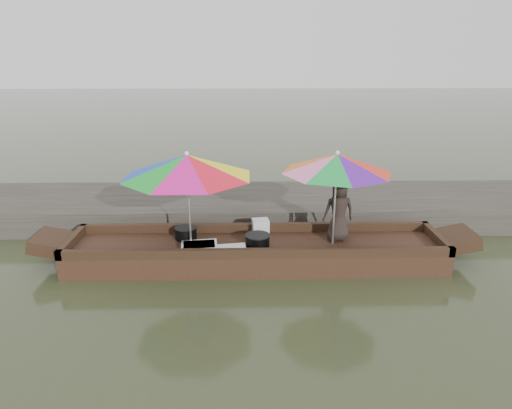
{
  "coord_description": "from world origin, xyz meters",
  "views": [
    {
      "loc": [
        -0.15,
        -6.94,
        3.34
      ],
      "look_at": [
        0.0,
        0.1,
        1.0
      ],
      "focal_mm": 32.0,
      "sensor_mm": 36.0,
      "label": 1
    }
  ],
  "objects_px": {
    "tray_crayfish": "(199,247)",
    "supply_bag": "(260,227)",
    "umbrella_stern": "(335,199)",
    "cooking_pot": "(186,233)",
    "charcoal_grill": "(258,241)",
    "umbrella_bow": "(189,199)",
    "boat_hull": "(256,253)",
    "tray_scallop": "(229,250)",
    "vendor": "(339,211)"
  },
  "relations": [
    {
      "from": "boat_hull",
      "to": "umbrella_stern",
      "type": "relative_size",
      "value": 3.48
    },
    {
      "from": "boat_hull",
      "to": "tray_scallop",
      "type": "xyz_separation_m",
      "value": [
        -0.44,
        -0.32,
        0.21
      ]
    },
    {
      "from": "supply_bag",
      "to": "vendor",
      "type": "xyz_separation_m",
      "value": [
        1.28,
        -0.31,
        0.39
      ]
    },
    {
      "from": "tray_scallop",
      "to": "supply_bag",
      "type": "height_order",
      "value": "supply_bag"
    },
    {
      "from": "tray_scallop",
      "to": "umbrella_bow",
      "type": "relative_size",
      "value": 0.27
    },
    {
      "from": "tray_crayfish",
      "to": "supply_bag",
      "type": "relative_size",
      "value": 2.03
    },
    {
      "from": "tray_crayfish",
      "to": "umbrella_stern",
      "type": "relative_size",
      "value": 0.32
    },
    {
      "from": "vendor",
      "to": "cooking_pot",
      "type": "bearing_deg",
      "value": -9.04
    },
    {
      "from": "charcoal_grill",
      "to": "supply_bag",
      "type": "bearing_deg",
      "value": 83.22
    },
    {
      "from": "tray_scallop",
      "to": "charcoal_grill",
      "type": "height_order",
      "value": "charcoal_grill"
    },
    {
      "from": "cooking_pot",
      "to": "umbrella_bow",
      "type": "height_order",
      "value": "umbrella_bow"
    },
    {
      "from": "umbrella_stern",
      "to": "supply_bag",
      "type": "bearing_deg",
      "value": 159.13
    },
    {
      "from": "boat_hull",
      "to": "umbrella_bow",
      "type": "relative_size",
      "value": 2.92
    },
    {
      "from": "charcoal_grill",
      "to": "cooking_pot",
      "type": "bearing_deg",
      "value": 163.81
    },
    {
      "from": "umbrella_bow",
      "to": "umbrella_stern",
      "type": "relative_size",
      "value": 1.19
    },
    {
      "from": "umbrella_stern",
      "to": "tray_crayfish",
      "type": "bearing_deg",
      "value": -174.69
    },
    {
      "from": "boat_hull",
      "to": "charcoal_grill",
      "type": "bearing_deg",
      "value": -77.71
    },
    {
      "from": "umbrella_bow",
      "to": "supply_bag",
      "type": "bearing_deg",
      "value": 21.23
    },
    {
      "from": "boat_hull",
      "to": "tray_crayfish",
      "type": "height_order",
      "value": "tray_crayfish"
    },
    {
      "from": "supply_bag",
      "to": "umbrella_bow",
      "type": "distance_m",
      "value": 1.4
    },
    {
      "from": "cooking_pot",
      "to": "tray_scallop",
      "type": "height_order",
      "value": "cooking_pot"
    },
    {
      "from": "charcoal_grill",
      "to": "vendor",
      "type": "bearing_deg",
      "value": 9.89
    },
    {
      "from": "tray_scallop",
      "to": "umbrella_stern",
      "type": "distance_m",
      "value": 1.89
    },
    {
      "from": "cooking_pot",
      "to": "vendor",
      "type": "distance_m",
      "value": 2.59
    },
    {
      "from": "boat_hull",
      "to": "charcoal_grill",
      "type": "xyz_separation_m",
      "value": [
        0.02,
        -0.09,
        0.27
      ]
    },
    {
      "from": "cooking_pot",
      "to": "umbrella_bow",
      "type": "xyz_separation_m",
      "value": [
        0.11,
        -0.26,
        0.68
      ]
    },
    {
      "from": "boat_hull",
      "to": "umbrella_bow",
      "type": "bearing_deg",
      "value": 180.0
    },
    {
      "from": "tray_scallop",
      "to": "vendor",
      "type": "relative_size",
      "value": 0.55
    },
    {
      "from": "boat_hull",
      "to": "vendor",
      "type": "height_order",
      "value": "vendor"
    },
    {
      "from": "charcoal_grill",
      "to": "tray_crayfish",
      "type": "bearing_deg",
      "value": -173.4
    },
    {
      "from": "supply_bag",
      "to": "umbrella_bow",
      "type": "xyz_separation_m",
      "value": [
        -1.16,
        -0.45,
        0.65
      ]
    },
    {
      "from": "boat_hull",
      "to": "cooking_pot",
      "type": "distance_m",
      "value": 1.25
    },
    {
      "from": "supply_bag",
      "to": "umbrella_bow",
      "type": "relative_size",
      "value": 0.13
    },
    {
      "from": "umbrella_bow",
      "to": "boat_hull",
      "type": "bearing_deg",
      "value": 0.0
    },
    {
      "from": "boat_hull",
      "to": "cooking_pot",
      "type": "xyz_separation_m",
      "value": [
        -1.19,
        0.26,
        0.27
      ]
    },
    {
      "from": "cooking_pot",
      "to": "vendor",
      "type": "height_order",
      "value": "vendor"
    },
    {
      "from": "boat_hull",
      "to": "tray_crayfish",
      "type": "relative_size",
      "value": 10.76
    },
    {
      "from": "cooking_pot",
      "to": "umbrella_stern",
      "type": "height_order",
      "value": "umbrella_stern"
    },
    {
      "from": "cooking_pot",
      "to": "tray_scallop",
      "type": "distance_m",
      "value": 0.95
    },
    {
      "from": "umbrella_bow",
      "to": "umbrella_stern",
      "type": "xyz_separation_m",
      "value": [
        2.34,
        0.0,
        0.0
      ]
    },
    {
      "from": "boat_hull",
      "to": "umbrella_bow",
      "type": "xyz_separation_m",
      "value": [
        -1.07,
        0.0,
        0.95
      ]
    },
    {
      "from": "supply_bag",
      "to": "umbrella_stern",
      "type": "bearing_deg",
      "value": -20.87
    },
    {
      "from": "cooking_pot",
      "to": "tray_scallop",
      "type": "xyz_separation_m",
      "value": [
        0.75,
        -0.58,
        -0.07
      ]
    },
    {
      "from": "umbrella_bow",
      "to": "umbrella_stern",
      "type": "distance_m",
      "value": 2.34
    },
    {
      "from": "cooking_pot",
      "to": "boat_hull",
      "type": "bearing_deg",
      "value": -12.19
    },
    {
      "from": "boat_hull",
      "to": "cooking_pot",
      "type": "relative_size",
      "value": 16.58
    },
    {
      "from": "vendor",
      "to": "supply_bag",
      "type": "bearing_deg",
      "value": -20.0
    },
    {
      "from": "cooking_pot",
      "to": "tray_crayfish",
      "type": "distance_m",
      "value": 0.54
    },
    {
      "from": "charcoal_grill",
      "to": "umbrella_bow",
      "type": "distance_m",
      "value": 1.29
    },
    {
      "from": "supply_bag",
      "to": "charcoal_grill",
      "type": "bearing_deg",
      "value": -96.78
    }
  ]
}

